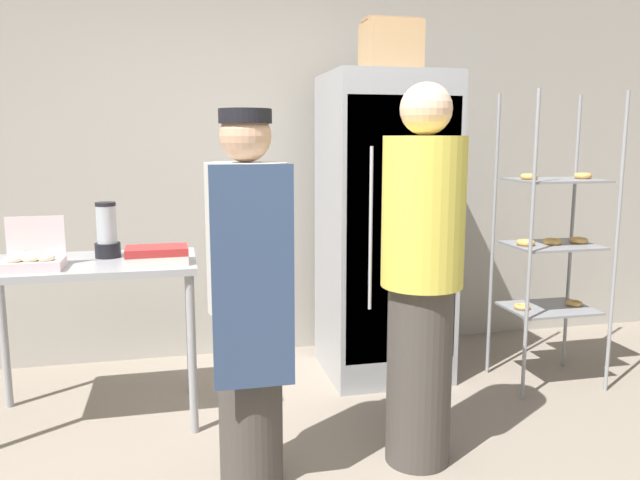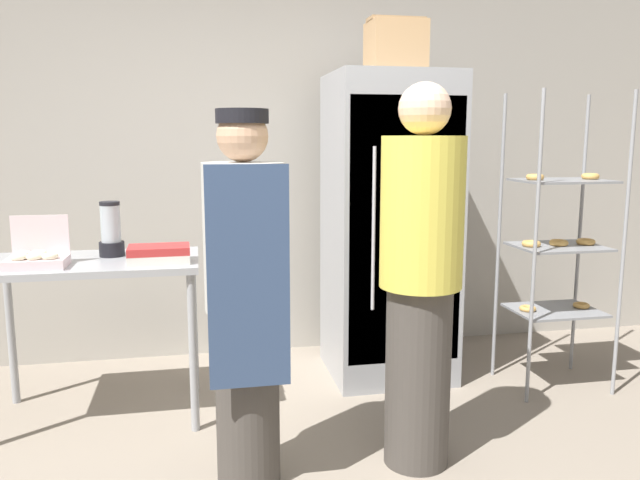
% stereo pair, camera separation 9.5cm
% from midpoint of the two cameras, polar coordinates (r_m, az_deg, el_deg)
% --- Properties ---
extents(back_wall, '(6.40, 0.12, 2.87)m').
position_cam_midpoint_polar(back_wall, '(4.40, -4.34, 8.28)').
color(back_wall, '#ADA89E').
rests_on(back_wall, ground_plane).
extents(refrigerator, '(0.74, 0.73, 1.90)m').
position_cam_midpoint_polar(refrigerator, '(3.95, 7.00, 1.10)').
color(refrigerator, '#9EA0A5').
rests_on(refrigerator, ground_plane).
extents(baking_rack, '(0.58, 0.45, 1.78)m').
position_cam_midpoint_polar(baking_rack, '(4.01, 21.62, -0.38)').
color(baking_rack, '#93969B').
rests_on(baking_rack, ground_plane).
extents(prep_counter, '(1.10, 0.63, 0.87)m').
position_cam_midpoint_polar(prep_counter, '(3.51, -19.26, -3.46)').
color(prep_counter, '#9EA0A5').
rests_on(prep_counter, ground_plane).
extents(donut_box, '(0.28, 0.21, 0.25)m').
position_cam_midpoint_polar(donut_box, '(3.38, -23.77, -1.53)').
color(donut_box, silver).
rests_on(donut_box, prep_counter).
extents(blender_pitcher, '(0.13, 0.13, 0.30)m').
position_cam_midpoint_polar(blender_pitcher, '(3.55, -17.84, 0.72)').
color(blender_pitcher, black).
rests_on(blender_pitcher, prep_counter).
extents(binder_stack, '(0.32, 0.21, 0.09)m').
position_cam_midpoint_polar(binder_stack, '(3.31, -13.70, -1.27)').
color(binder_stack, silver).
rests_on(binder_stack, prep_counter).
extents(cardboard_storage_box, '(0.34, 0.28, 0.32)m').
position_cam_midpoint_polar(cardboard_storage_box, '(3.95, 7.65, 17.16)').
color(cardboard_storage_box, tan).
rests_on(cardboard_storage_box, refrigerator).
extents(person_baker, '(0.34, 0.36, 1.63)m').
position_cam_midpoint_polar(person_baker, '(2.67, -5.79, -5.09)').
color(person_baker, '#47423D').
rests_on(person_baker, ground_plane).
extents(person_customer, '(0.37, 0.37, 1.75)m').
position_cam_midpoint_polar(person_customer, '(2.85, 10.11, -3.32)').
color(person_customer, '#47423D').
rests_on(person_customer, ground_plane).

